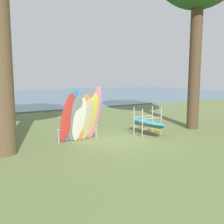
{
  "coord_description": "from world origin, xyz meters",
  "views": [
    {
      "loc": [
        -5.8,
        -8.59,
        2.59
      ],
      "look_at": [
        0.05,
        0.61,
        1.1
      ],
      "focal_mm": 40.36,
      "sensor_mm": 36.0,
      "label": 1
    }
  ],
  "objects": [
    {
      "name": "ground_plane",
      "position": [
        0.0,
        0.0,
        0.0
      ],
      "size": [
        80.0,
        80.0,
        0.0
      ],
      "primitive_type": "plane",
      "color": "olive"
    },
    {
      "name": "lake_water",
      "position": [
        0.0,
        28.28,
        0.05
      ],
      "size": [
        80.0,
        36.0,
        0.1
      ],
      "primitive_type": "cube",
      "color": "#477084",
      "rests_on": "ground"
    },
    {
      "name": "leaning_board_pile",
      "position": [
        -1.55,
        0.39,
        1.01
      ],
      "size": [
        1.81,
        1.04,
        2.25
      ],
      "color": "red",
      "rests_on": "ground"
    },
    {
      "name": "board_storage_rack",
      "position": [
        1.65,
        0.08,
        0.5
      ],
      "size": [
        1.15,
        2.13,
        1.25
      ],
      "color": "#9EA0A5",
      "rests_on": "ground"
    }
  ]
}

